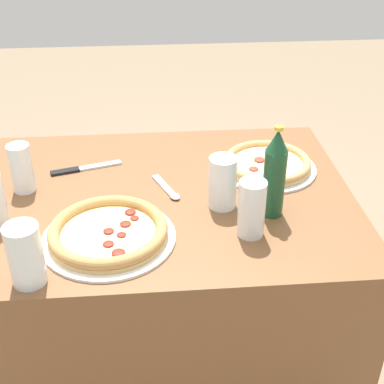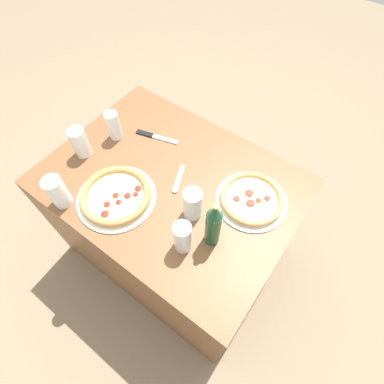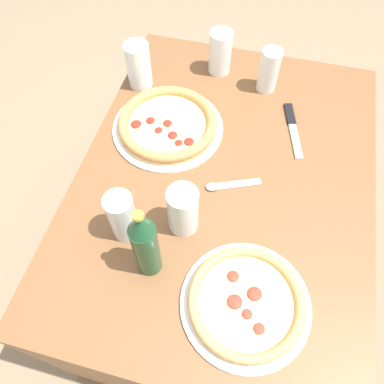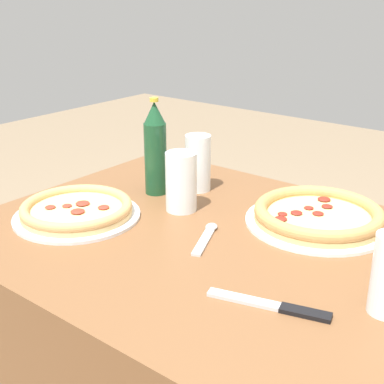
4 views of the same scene
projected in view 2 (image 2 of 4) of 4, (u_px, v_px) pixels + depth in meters
ground_plane at (177, 246)px, 1.93m from camera, size 8.00×8.00×0.00m
table at (174, 220)px, 1.63m from camera, size 1.11×0.82×0.73m
pizza_pepperoni at (116, 196)px, 1.25m from camera, size 0.34×0.34×0.04m
pizza_salami at (252, 199)px, 1.25m from camera, size 0.30×0.30×0.04m
glass_cola at (80, 143)px, 1.35m from camera, size 0.07×0.07×0.14m
glass_iced_tea at (193, 205)px, 1.17m from camera, size 0.08×0.08×0.15m
glass_mango_juice at (58, 193)px, 1.21m from camera, size 0.08×0.08×0.15m
glass_lemonade at (114, 126)px, 1.41m from camera, size 0.06×0.06×0.14m
glass_orange_juice at (183, 238)px, 1.10m from camera, size 0.07×0.07×0.15m
beer_bottle at (213, 225)px, 1.07m from camera, size 0.06×0.06×0.26m
knife at (155, 136)px, 1.46m from camera, size 0.22×0.08×0.01m
spoon at (178, 182)px, 1.31m from camera, size 0.08×0.15×0.01m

